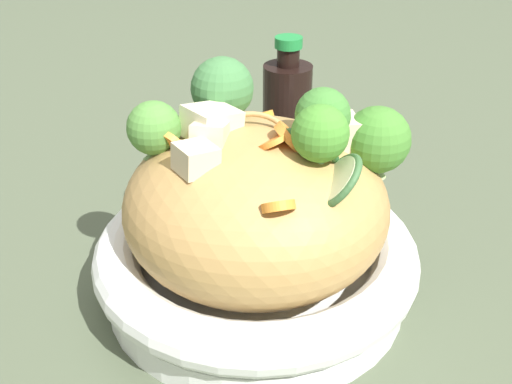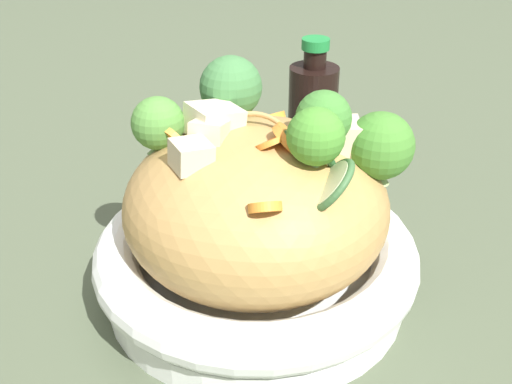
# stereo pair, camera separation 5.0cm
# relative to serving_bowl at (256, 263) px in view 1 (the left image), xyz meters

# --- Properties ---
(ground_plane) EXTENTS (3.00, 3.00, 0.00)m
(ground_plane) POSITION_rel_serving_bowl_xyz_m (0.00, 0.00, -0.03)
(ground_plane) COLOR #49533D
(serving_bowl) EXTENTS (0.26, 0.26, 0.06)m
(serving_bowl) POSITION_rel_serving_bowl_xyz_m (0.00, 0.00, 0.00)
(serving_bowl) COLOR white
(serving_bowl) RESTS_ON ground_plane
(noodle_heap) EXTENTS (0.20, 0.20, 0.14)m
(noodle_heap) POSITION_rel_serving_bowl_xyz_m (0.00, -0.00, 0.05)
(noodle_heap) COLOR #AE844A
(noodle_heap) RESTS_ON serving_bowl
(broccoli_florets) EXTENTS (0.21, 0.12, 0.08)m
(broccoli_florets) POSITION_rel_serving_bowl_xyz_m (-0.01, -0.02, 0.12)
(broccoli_florets) COLOR #95B468
(broccoli_florets) RESTS_ON serving_bowl
(carrot_coins) EXTENTS (0.13, 0.17, 0.05)m
(carrot_coins) POSITION_rel_serving_bowl_xyz_m (0.00, -0.00, 0.10)
(carrot_coins) COLOR orange
(carrot_coins) RESTS_ON serving_bowl
(zucchini_slices) EXTENTS (0.08, 0.12, 0.05)m
(zucchini_slices) POSITION_rel_serving_bowl_xyz_m (-0.06, -0.01, 0.10)
(zucchini_slices) COLOR beige
(zucchini_slices) RESTS_ON serving_bowl
(chicken_chunks) EXTENTS (0.13, 0.12, 0.03)m
(chicken_chunks) POSITION_rel_serving_bowl_xyz_m (0.00, 0.00, 0.11)
(chicken_chunks) COLOR beige
(chicken_chunks) RESTS_ON serving_bowl
(soy_sauce_bottle) EXTENTS (0.05, 0.05, 0.14)m
(soy_sauce_bottle) POSITION_rel_serving_bowl_xyz_m (0.06, -0.24, 0.03)
(soy_sauce_bottle) COLOR black
(soy_sauce_bottle) RESTS_ON ground_plane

